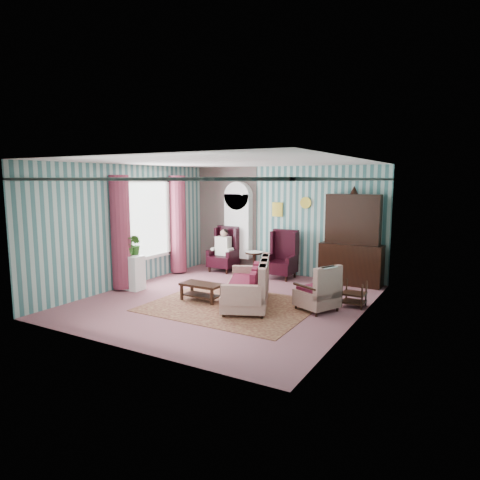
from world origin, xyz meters
The scene contains 17 objects.
floor centered at (0.00, 0.00, 0.00)m, with size 6.00×6.00×0.00m, color #95565A.
room_shell centered at (-0.62, 0.18, 2.01)m, with size 5.53×6.02×2.91m.
bookcase centered at (-1.35, 2.84, 1.12)m, with size 0.80×0.28×2.24m, color white.
dresser_hutch centered at (1.90, 2.72, 1.18)m, with size 1.50×0.56×2.36m, color black.
wingback_left centered at (-1.60, 2.45, 0.62)m, with size 0.76×0.80×1.25m, color black.
wingback_right centered at (0.15, 2.45, 0.62)m, with size 0.76×0.80×1.25m, color black.
seated_woman centered at (-1.60, 2.45, 0.59)m, with size 0.44×0.40×1.18m, color silver, non-canonical shape.
round_side_table centered at (-0.70, 2.60, 0.30)m, with size 0.50×0.50×0.60m, color black.
nest_table centered at (2.47, 0.90, 0.27)m, with size 0.45×0.38×0.54m, color black.
plant_stand centered at (-2.40, -0.30, 0.40)m, with size 0.55×0.35×0.80m, color white.
rug centered at (0.30, -0.30, 0.01)m, with size 3.20×2.60×0.01m, color #441E16.
sofa centered at (0.54, -0.09, 0.56)m, with size 1.91×1.02×1.11m, color #B8AF8F.
floral_armchair centered at (1.90, 0.30, 0.52)m, with size 0.76×0.84×1.04m, color beige.
coffee_table centered at (-0.44, -0.28, 0.19)m, with size 0.88×0.45×0.38m, color black.
potted_plant_a centered at (-2.43, -0.35, 1.03)m, with size 0.42×0.36×0.46m, color #1C5B20.
potted_plant_b centered at (-2.37, -0.16, 1.04)m, with size 0.26×0.21×0.47m, color #205119.
potted_plant_c centered at (-2.49, -0.20, 0.99)m, with size 0.21×0.21×0.38m, color #274F18.
Camera 1 is at (4.63, -7.51, 2.54)m, focal length 32.00 mm.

